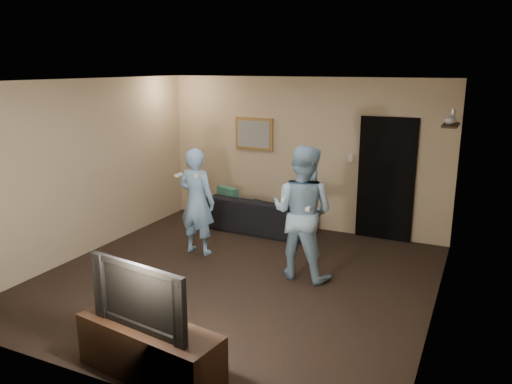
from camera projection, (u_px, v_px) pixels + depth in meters
The scene contains 19 objects.
ground at pixel (236, 279), 6.69m from camera, with size 5.00×5.00×0.00m, color black.
ceiling at pixel (234, 81), 6.05m from camera, with size 5.00×5.00×0.04m, color silver.
wall_back at pixel (302, 154), 8.57m from camera, with size 5.00×0.04×2.60m, color tan.
wall_front at pixel (98, 247), 4.18m from camera, with size 5.00×0.04×2.60m, color tan.
wall_left at pixel (86, 168), 7.40m from camera, with size 0.04×5.00×2.60m, color tan.
wall_right at pixel (442, 208), 5.35m from camera, with size 0.04×5.00×2.60m, color tan.
sofa at pixel (256, 213), 8.65m from camera, with size 2.01×0.79×0.59m, color black.
throw_pillow at pixel (228, 199), 8.84m from camera, with size 0.43×0.14×0.43m, color #1C5548.
painting_frame at pixel (254, 134), 8.84m from camera, with size 0.72×0.05×0.57m, color olive.
painting_canvas at pixel (254, 134), 8.82m from camera, with size 0.62×0.01×0.47m, color slate.
doorway at pixel (386, 179), 8.02m from camera, with size 0.90×0.06×2.00m, color black.
light_switch at pixel (350, 158), 8.20m from camera, with size 0.08×0.02×0.12m, color silver.
wall_shelf at pixel (451, 125), 6.80m from camera, with size 0.20×0.60×0.03m, color black.
shelf_vase at pixel (451, 119), 6.70m from camera, with size 0.15×0.15×0.16m, color #A2A2A6.
shelf_figurine at pixel (453, 116), 7.01m from camera, with size 0.06×0.06×0.18m, color silver.
tv_console at pixel (150, 350), 4.56m from camera, with size 1.44×0.46×0.51m, color black.
television at pixel (147, 293), 4.42m from camera, with size 1.09×0.14×0.63m, color black.
wii_player_left at pixel (197, 201), 7.45m from camera, with size 0.60×0.49×1.62m.
wii_player_right at pixel (302, 212), 6.58m from camera, with size 0.93×0.75×1.79m.
Camera 1 is at (2.88, -5.50, 2.78)m, focal length 35.00 mm.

